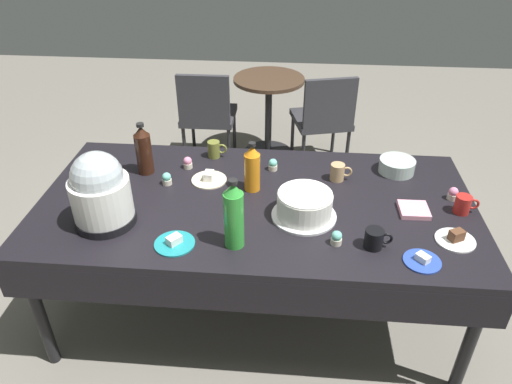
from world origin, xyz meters
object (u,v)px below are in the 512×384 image
object	(u,v)px
frosted_layer_cake	(304,206)
ceramic_snack_bowl	(96,174)
coffee_mug_tan	(338,172)
coffee_mug_black	(375,239)
dessert_plate_cobalt	(422,260)
cupcake_berry	(453,194)
maroon_chair_right	(324,116)
soda_bottle_orange_juice	(252,168)
coffee_mug_red	(463,204)
cupcake_rose	(273,165)
dessert_plate_white	(456,239)
round_cafe_table	(269,103)
glass_salad_bowl	(397,166)
cupcake_vanilla	(188,163)
dessert_plate_teal	(174,243)
coffee_mug_olive	(214,149)
soda_bottle_cola	(144,150)
dessert_plate_cream	(209,178)
soda_bottle_lime_soda	(234,216)
slow_cooker	(100,192)
potluck_table	(256,210)
cupcake_mint	(336,238)
maroon_chair_left	(207,112)
cupcake_cocoa	(167,179)

from	to	relation	value
frosted_layer_cake	ceramic_snack_bowl	distance (m)	1.14
coffee_mug_tan	coffee_mug_black	bearing A→B (deg)	-77.25
frosted_layer_cake	dessert_plate_cobalt	distance (m)	0.58
cupcake_berry	maroon_chair_right	size ratio (longest dim) A/B	0.08
soda_bottle_orange_juice	coffee_mug_tan	size ratio (longest dim) A/B	2.32
dessert_plate_cobalt	coffee_mug_red	distance (m)	0.47
cupcake_berry	cupcake_rose	distance (m)	0.95
dessert_plate_white	round_cafe_table	xyz separation A→B (m)	(-0.97, 2.13, -0.27)
glass_salad_bowl	coffee_mug_black	xyz separation A→B (m)	(-0.20, -0.67, 0.01)
soda_bottle_orange_juice	frosted_layer_cake	bearing A→B (deg)	-39.82
dessert_plate_white	cupcake_vanilla	bearing A→B (deg)	157.79
cupcake_berry	cupcake_rose	size ratio (longest dim) A/B	1.00
dessert_plate_teal	coffee_mug_red	size ratio (longest dim) A/B	1.55
dessert_plate_teal	round_cafe_table	size ratio (longest dim) A/B	0.25
dessert_plate_teal	coffee_mug_olive	xyz separation A→B (m)	(0.05, 0.81, 0.04)
frosted_layer_cake	dessert_plate_cobalt	size ratio (longest dim) A/B	1.95
soda_bottle_orange_juice	coffee_mug_black	distance (m)	0.72
coffee_mug_red	maroon_chair_right	xyz separation A→B (m)	(-0.59, 1.67, -0.31)
dessert_plate_white	maroon_chair_right	size ratio (longest dim) A/B	0.21
frosted_layer_cake	soda_bottle_cola	size ratio (longest dim) A/B	1.06
dessert_plate_cream	cupcake_vanilla	xyz separation A→B (m)	(-0.14, 0.13, 0.02)
coffee_mug_black	dessert_plate_cobalt	bearing A→B (deg)	-23.47
cupcake_rose	soda_bottle_lime_soda	size ratio (longest dim) A/B	0.20
ceramic_snack_bowl	coffee_mug_tan	xyz separation A→B (m)	(1.29, 0.11, 0.01)
dessert_plate_cream	slow_cooker	bearing A→B (deg)	-135.94
coffee_mug_olive	maroon_chair_right	xyz separation A→B (m)	(0.70, 1.22, -0.31)
glass_salad_bowl	cupcake_vanilla	bearing A→B (deg)	-177.29
potluck_table	soda_bottle_orange_juice	bearing A→B (deg)	105.45
glass_salad_bowl	dessert_plate_white	bearing A→B (deg)	-74.26
dessert_plate_teal	cupcake_rose	size ratio (longest dim) A/B	2.70
ceramic_snack_bowl	cupcake_mint	world-z (taller)	ceramic_snack_bowl
dessert_plate_white	cupcake_mint	distance (m)	0.54
dessert_plate_cobalt	cupcake_vanilla	size ratio (longest dim) A/B	2.38
slow_cooker	dessert_plate_cobalt	distance (m)	1.46
cupcake_mint	soda_bottle_lime_soda	distance (m)	0.47
glass_salad_bowl	ceramic_snack_bowl	distance (m)	1.64
dessert_plate_white	maroon_chair_left	size ratio (longest dim) A/B	0.21
ceramic_snack_bowl	dessert_plate_cobalt	size ratio (longest dim) A/B	1.36
dessert_plate_white	cupcake_berry	world-z (taller)	cupcake_berry
cupcake_berry	dessert_plate_white	bearing A→B (deg)	-101.73
ceramic_snack_bowl	cupcake_berry	world-z (taller)	ceramic_snack_bowl
frosted_layer_cake	dessert_plate_teal	distance (m)	0.63
potluck_table	round_cafe_table	xyz separation A→B (m)	(-0.05, 1.88, -0.19)
frosted_layer_cake	soda_bottle_orange_juice	distance (m)	0.36
potluck_table	maroon_chair_left	distance (m)	1.75
dessert_plate_white	glass_salad_bowl	bearing A→B (deg)	105.74
coffee_mug_tan	dessert_plate_teal	bearing A→B (deg)	-140.74
round_cafe_table	cupcake_vanilla	bearing A→B (deg)	-102.79
coffee_mug_tan	frosted_layer_cake	bearing A→B (deg)	-116.80
glass_salad_bowl	cupcake_cocoa	size ratio (longest dim) A/B	2.90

